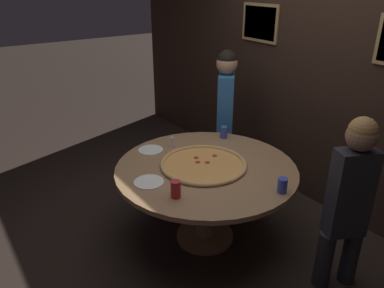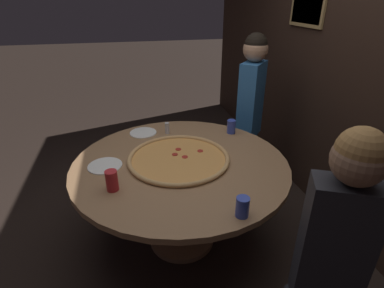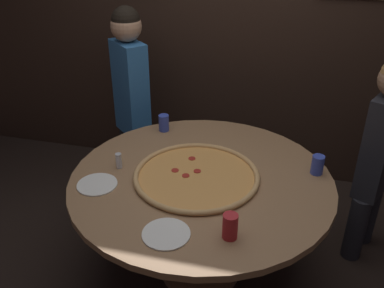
% 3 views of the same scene
% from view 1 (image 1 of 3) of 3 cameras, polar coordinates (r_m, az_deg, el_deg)
% --- Properties ---
extents(ground_plane, '(24.00, 24.00, 0.00)m').
position_cam_1_polar(ground_plane, '(3.59, 1.98, -13.98)').
color(ground_plane, black).
extents(back_wall, '(6.40, 0.08, 2.60)m').
position_cam_1_polar(back_wall, '(3.92, 18.64, 9.55)').
color(back_wall, black).
rests_on(back_wall, ground_plane).
extents(dining_table, '(1.54, 1.54, 0.74)m').
position_cam_1_polar(dining_table, '(3.25, 2.13, -5.57)').
color(dining_table, '#936B47').
rests_on(dining_table, ground_plane).
extents(giant_pizza, '(0.74, 0.74, 0.03)m').
position_cam_1_polar(giant_pizza, '(3.19, 1.75, -3.10)').
color(giant_pizza, '#E0994C').
rests_on(giant_pizza, dining_table).
extents(drink_cup_front_edge, '(0.07, 0.07, 0.12)m').
position_cam_1_polar(drink_cup_front_edge, '(3.73, 4.87, 1.81)').
color(drink_cup_front_edge, '#384CB7').
rests_on(drink_cup_front_edge, dining_table).
extents(drink_cup_centre_back, '(0.07, 0.07, 0.12)m').
position_cam_1_polar(drink_cup_centre_back, '(2.87, 13.61, -6.14)').
color(drink_cup_centre_back, '#384CB7').
rests_on(drink_cup_centre_back, dining_table).
extents(drink_cup_far_left, '(0.07, 0.07, 0.13)m').
position_cam_1_polar(drink_cup_far_left, '(2.73, -2.49, -6.90)').
color(drink_cup_far_left, '#B22328').
rests_on(drink_cup_far_left, dining_table).
extents(white_plate_left_side, '(0.23, 0.23, 0.01)m').
position_cam_1_polar(white_plate_left_side, '(3.49, -6.33, -0.90)').
color(white_plate_left_side, white).
rests_on(white_plate_left_side, dining_table).
extents(white_plate_beside_cup, '(0.24, 0.24, 0.01)m').
position_cam_1_polar(white_plate_beside_cup, '(2.96, -6.60, -5.76)').
color(white_plate_beside_cup, white).
rests_on(white_plate_beside_cup, dining_table).
extents(condiment_shaker, '(0.04, 0.04, 0.10)m').
position_cam_1_polar(condiment_shaker, '(3.52, -3.07, 0.30)').
color(condiment_shaker, silver).
rests_on(condiment_shaker, dining_table).
extents(diner_side_right, '(0.37, 0.36, 1.52)m').
position_cam_1_polar(diner_side_right, '(4.17, 5.09, 5.19)').
color(diner_side_right, '#232328').
rests_on(diner_side_right, ground_plane).
extents(diner_far_right, '(0.26, 0.37, 1.39)m').
position_cam_1_polar(diner_far_right, '(2.90, 22.86, -7.43)').
color(diner_far_right, '#232328').
rests_on(diner_far_right, ground_plane).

